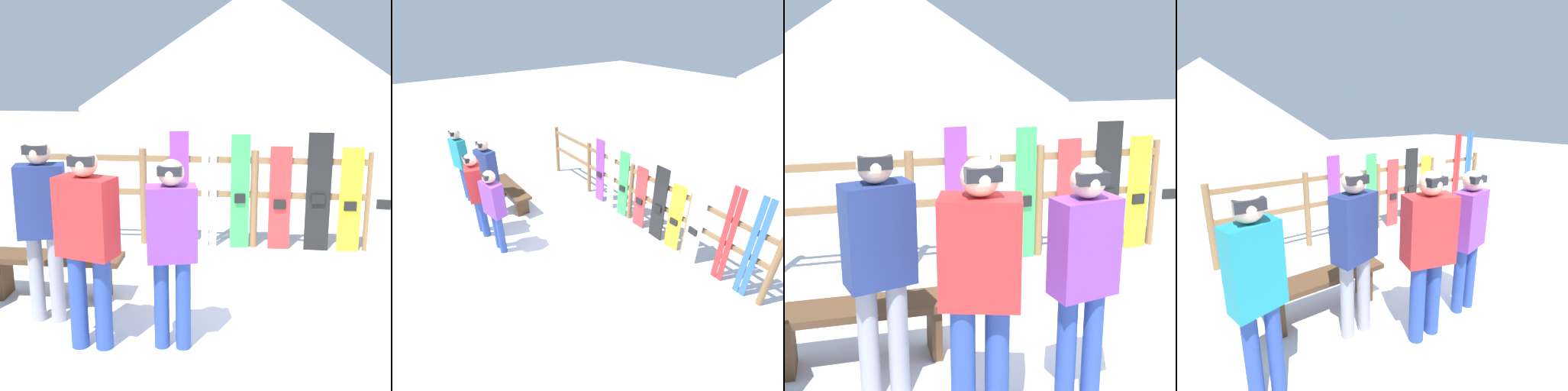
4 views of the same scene
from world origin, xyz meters
TOP-DOWN VIEW (x-y plane):
  - ground_plane at (0.00, 0.00)m, footprint 40.00×40.00m
  - mountain_backdrop at (0.00, 24.19)m, footprint 18.00×18.00m
  - fence at (0.00, 2.19)m, footprint 5.92×0.10m
  - bench at (-2.05, 0.39)m, footprint 1.44×0.36m
  - person_purple at (-0.68, -0.47)m, footprint 0.45×0.31m
  - person_navy at (-1.92, -0.10)m, footprint 0.48×0.34m
  - person_red at (-1.37, -0.54)m, footprint 0.53×0.39m
  - snowboard_purple at (-0.97, 2.14)m, footprint 0.25×0.08m
  - ski_pair_white at (-0.58, 2.14)m, footprint 0.20×0.02m
  - snowboard_green at (-0.18, 2.14)m, footprint 0.25×0.08m
  - snowboard_red at (0.33, 2.14)m, footprint 0.28×0.06m
  - snowboard_black_stripe at (0.81, 2.14)m, footprint 0.31×0.06m
  - snowboard_yellow at (1.21, 2.14)m, footprint 0.28×0.07m
  - snowboard_white at (1.62, 2.14)m, footprint 0.31×0.08m

SIDE VIEW (x-z plane):
  - ground_plane at x=0.00m, z-range 0.00..0.00m
  - bench at x=-2.05m, z-range 0.12..0.59m
  - snowboard_red at x=0.33m, z-range 0.00..1.35m
  - snowboard_yellow at x=1.21m, z-range 0.00..1.35m
  - snowboard_white at x=1.62m, z-range 0.00..1.43m
  - snowboard_green at x=-0.18m, z-range 0.00..1.49m
  - snowboard_purple at x=-0.97m, z-range 0.00..1.52m
  - snowboard_black_stripe at x=0.81m, z-range 0.00..1.53m
  - fence at x=0.00m, z-range 0.12..1.41m
  - ski_pair_white at x=-0.58m, z-range 0.00..1.78m
  - person_purple at x=-0.68m, z-range 0.14..1.78m
  - person_red at x=-1.37m, z-range 0.13..1.86m
  - person_navy at x=-1.92m, z-range 0.15..1.88m
  - mountain_backdrop at x=0.00m, z-range 0.00..6.00m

